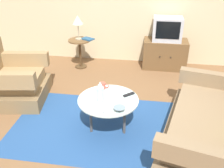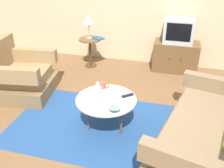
{
  "view_description": "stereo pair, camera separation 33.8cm",
  "coord_description": "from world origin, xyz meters",
  "px_view_note": "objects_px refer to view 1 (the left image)",
  "views": [
    {
      "loc": [
        0.61,
        -2.69,
        2.17
      ],
      "look_at": [
        0.16,
        0.29,
        0.55
      ],
      "focal_mm": 39.78,
      "sensor_mm": 36.0,
      "label": 1
    },
    {
      "loc": [
        0.94,
        -2.63,
        2.17
      ],
      "look_at": [
        0.16,
        0.29,
        0.55
      ],
      "focal_mm": 39.78,
      "sensor_mm": 36.0,
      "label": 2
    }
  ],
  "objects_px": {
    "book": "(88,39)",
    "tv_stand": "(165,54)",
    "television": "(167,29)",
    "side_table": "(80,48)",
    "coffee_table": "(108,102)",
    "vase": "(100,92)",
    "couch": "(215,127)",
    "mug": "(103,86)",
    "table_lamp": "(78,21)",
    "armchair": "(13,82)",
    "tv_remote_silver": "(104,110)",
    "bowl": "(119,109)",
    "tv_remote_dark": "(129,94)"
  },
  "relations": [
    {
      "from": "book",
      "to": "tv_stand",
      "type": "bearing_deg",
      "value": 34.5
    },
    {
      "from": "television",
      "to": "side_table",
      "type": "bearing_deg",
      "value": -171.82
    },
    {
      "from": "coffee_table",
      "to": "vase",
      "type": "relative_size",
      "value": 2.89
    },
    {
      "from": "couch",
      "to": "book",
      "type": "distance_m",
      "value": 3.01
    },
    {
      "from": "mug",
      "to": "book",
      "type": "relative_size",
      "value": 0.49
    },
    {
      "from": "couch",
      "to": "table_lamp",
      "type": "height_order",
      "value": "table_lamp"
    },
    {
      "from": "armchair",
      "to": "television",
      "type": "relative_size",
      "value": 1.92
    },
    {
      "from": "side_table",
      "to": "television",
      "type": "distance_m",
      "value": 1.79
    },
    {
      "from": "mug",
      "to": "book",
      "type": "xyz_separation_m",
      "value": [
        -0.62,
        1.7,
        0.11
      ]
    },
    {
      "from": "armchair",
      "to": "coffee_table",
      "type": "bearing_deg",
      "value": 63.54
    },
    {
      "from": "television",
      "to": "table_lamp",
      "type": "relative_size",
      "value": 1.18
    },
    {
      "from": "coffee_table",
      "to": "book",
      "type": "bearing_deg",
      "value": 110.58
    },
    {
      "from": "vase",
      "to": "table_lamp",
      "type": "bearing_deg",
      "value": 112.4
    },
    {
      "from": "tv_remote_silver",
      "to": "bowl",
      "type": "bearing_deg",
      "value": 120.58
    },
    {
      "from": "mug",
      "to": "tv_remote_dark",
      "type": "bearing_deg",
      "value": -18.45
    },
    {
      "from": "armchair",
      "to": "tv_remote_dark",
      "type": "relative_size",
      "value": 6.97
    },
    {
      "from": "coffee_table",
      "to": "side_table",
      "type": "bearing_deg",
      "value": 115.19
    },
    {
      "from": "mug",
      "to": "table_lamp",
      "type": "bearing_deg",
      "value": 115.32
    },
    {
      "from": "armchair",
      "to": "tv_remote_dark",
      "type": "distance_m",
      "value": 1.96
    },
    {
      "from": "bowl",
      "to": "book",
      "type": "relative_size",
      "value": 0.53
    },
    {
      "from": "television",
      "to": "mug",
      "type": "distance_m",
      "value": 2.15
    },
    {
      "from": "coffee_table",
      "to": "tv_stand",
      "type": "height_order",
      "value": "tv_stand"
    },
    {
      "from": "bowl",
      "to": "coffee_table",
      "type": "bearing_deg",
      "value": 125.48
    },
    {
      "from": "armchair",
      "to": "television",
      "type": "bearing_deg",
      "value": 114.96
    },
    {
      "from": "armchair",
      "to": "mug",
      "type": "height_order",
      "value": "armchair"
    },
    {
      "from": "book",
      "to": "side_table",
      "type": "bearing_deg",
      "value": -138.8
    },
    {
      "from": "television",
      "to": "tv_remote_dark",
      "type": "relative_size",
      "value": 3.63
    },
    {
      "from": "tv_remote_silver",
      "to": "book",
      "type": "distance_m",
      "value": 2.36
    },
    {
      "from": "television",
      "to": "mug",
      "type": "height_order",
      "value": "television"
    },
    {
      "from": "tv_remote_dark",
      "to": "book",
      "type": "xyz_separation_m",
      "value": [
        -1.0,
        1.83,
        0.14
      ]
    },
    {
      "from": "armchair",
      "to": "tv_remote_silver",
      "type": "relative_size",
      "value": 6.66
    },
    {
      "from": "couch",
      "to": "vase",
      "type": "height_order",
      "value": "couch"
    },
    {
      "from": "couch",
      "to": "table_lamp",
      "type": "distance_m",
      "value": 3.19
    },
    {
      "from": "couch",
      "to": "tv_stand",
      "type": "relative_size",
      "value": 2.27
    },
    {
      "from": "television",
      "to": "bowl",
      "type": "xyz_separation_m",
      "value": [
        -0.65,
        -2.43,
        -0.34
      ]
    },
    {
      "from": "coffee_table",
      "to": "bowl",
      "type": "bearing_deg",
      "value": -54.52
    },
    {
      "from": "tv_remote_silver",
      "to": "armchair",
      "type": "bearing_deg",
      "value": -92.52
    },
    {
      "from": "coffee_table",
      "to": "vase",
      "type": "bearing_deg",
      "value": -152.01
    },
    {
      "from": "side_table",
      "to": "book",
      "type": "distance_m",
      "value": 0.25
    },
    {
      "from": "couch",
      "to": "coffee_table",
      "type": "bearing_deg",
      "value": 95.26
    },
    {
      "from": "tv_stand",
      "to": "tv_remote_silver",
      "type": "relative_size",
      "value": 5.4
    },
    {
      "from": "armchair",
      "to": "table_lamp",
      "type": "bearing_deg",
      "value": 144.25
    },
    {
      "from": "coffee_table",
      "to": "mug",
      "type": "xyz_separation_m",
      "value": [
        -0.12,
        0.27,
        0.08
      ]
    },
    {
      "from": "bowl",
      "to": "tv_remote_dark",
      "type": "xyz_separation_m",
      "value": [
        0.08,
        0.39,
        -0.02
      ]
    },
    {
      "from": "tv_stand",
      "to": "couch",
      "type": "bearing_deg",
      "value": -77.92
    },
    {
      "from": "vase",
      "to": "mug",
      "type": "relative_size",
      "value": 2.06
    },
    {
      "from": "couch",
      "to": "vase",
      "type": "bearing_deg",
      "value": 97.8
    },
    {
      "from": "table_lamp",
      "to": "vase",
      "type": "xyz_separation_m",
      "value": [
        0.83,
        -2.01,
        -0.38
      ]
    },
    {
      "from": "couch",
      "to": "side_table",
      "type": "xyz_separation_m",
      "value": [
        -2.24,
        2.12,
        0.13
      ]
    },
    {
      "from": "mug",
      "to": "armchair",
      "type": "bearing_deg",
      "value": 170.26
    }
  ]
}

